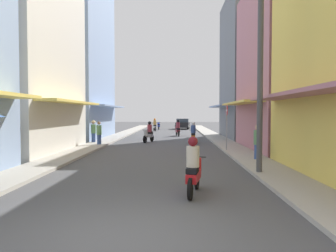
{
  "coord_description": "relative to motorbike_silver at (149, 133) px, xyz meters",
  "views": [
    {
      "loc": [
        0.96,
        -5.64,
        2.19
      ],
      "look_at": [
        0.31,
        20.68,
        1.16
      ],
      "focal_mm": 34.96,
      "sensor_mm": 36.0,
      "label": 1
    }
  ],
  "objects": [
    {
      "name": "ground_plane",
      "position": [
        1.1,
        2.45,
        -0.7
      ],
      "size": [
        111.52,
        111.52,
        0.0
      ],
      "primitive_type": "plane",
      "color": "#4C4C4F"
    },
    {
      "name": "sidewalk_left",
      "position": [
        -3.37,
        2.45,
        -0.64
      ],
      "size": [
        1.63,
        58.69,
        0.12
      ],
      "primitive_type": "cube",
      "color": "#ADA89E",
      "rests_on": "ground"
    },
    {
      "name": "sidewalk_right",
      "position": [
        5.57,
        2.45,
        -0.64
      ],
      "size": [
        1.63,
        58.69,
        0.12
      ],
      "primitive_type": "cube",
      "color": "#ADA89E",
      "rests_on": "ground"
    },
    {
      "name": "building_left_mid",
      "position": [
        -7.18,
        -6.48,
        4.3
      ],
      "size": [
        7.05,
        8.72,
        10.03
      ],
      "color": "silver",
      "rests_on": "ground"
    },
    {
      "name": "building_left_far",
      "position": [
        -7.18,
        3.73,
        7.2
      ],
      "size": [
        7.05,
        9.96,
        15.83
      ],
      "color": "#8CA5CC",
      "rests_on": "ground"
    },
    {
      "name": "building_right_mid",
      "position": [
        9.38,
        -5.0,
        4.22
      ],
      "size": [
        7.05,
        8.27,
        9.85
      ],
      "color": "#B7727F",
      "rests_on": "ground"
    },
    {
      "name": "building_right_far",
      "position": [
        9.38,
        3.97,
        5.37
      ],
      "size": [
        7.05,
        8.57,
        12.15
      ],
      "color": "slate",
      "rests_on": "ground"
    },
    {
      "name": "motorbike_silver",
      "position": [
        0.0,
        0.0,
        0.0
      ],
      "size": [
        0.78,
        1.73,
        1.58
      ],
      "color": "black",
      "rests_on": "ground"
    },
    {
      "name": "motorbike_orange",
      "position": [
        3.3,
        -1.09,
        0.0
      ],
      "size": [
        0.55,
        1.81,
        1.58
      ],
      "color": "black",
      "rests_on": "ground"
    },
    {
      "name": "motorbike_maroon",
      "position": [
        2.23,
        6.76,
        0.0
      ],
      "size": [
        0.58,
        1.8,
        1.58
      ],
      "color": "black",
      "rests_on": "ground"
    },
    {
      "name": "motorbike_blue",
      "position": [
        -0.26,
        19.16,
        -0.2
      ],
      "size": [
        0.55,
        1.81,
        0.96
      ],
      "color": "black",
      "rests_on": "ground"
    },
    {
      "name": "motorbike_red",
      "position": [
        2.54,
        -15.8,
        0.0
      ],
      "size": [
        0.62,
        1.79,
        1.58
      ],
      "color": "black",
      "rests_on": "ground"
    },
    {
      "name": "motorbike_white",
      "position": [
        -0.57,
        15.48,
        0.0
      ],
      "size": [
        0.61,
        1.79,
        1.58
      ],
      "color": "black",
      "rests_on": "ground"
    },
    {
      "name": "parked_car",
      "position": [
        3.03,
        20.86,
        0.04
      ],
      "size": [
        2.13,
        4.25,
        1.45
      ],
      "color": "black",
      "rests_on": "ground"
    },
    {
      "name": "pedestrian_crossing",
      "position": [
        -3.85,
        -1.32,
        0.26
      ],
      "size": [
        0.44,
        0.44,
        1.71
      ],
      "color": "#334C8C",
      "rests_on": "ground"
    },
    {
      "name": "pedestrian_midway",
      "position": [
        -3.07,
        -2.93,
        0.12
      ],
      "size": [
        0.34,
        0.34,
        1.65
      ],
      "color": "#334C8C",
      "rests_on": "ground"
    },
    {
      "name": "pedestrian_foreground",
      "position": [
        5.74,
        -9.75,
        0.14
      ],
      "size": [
        0.34,
        0.34,
        1.68
      ],
      "color": "#334C8C",
      "rests_on": "ground"
    },
    {
      "name": "utility_pole",
      "position": [
        5.0,
        -12.98,
        3.33
      ],
      "size": [
        0.2,
        1.2,
        7.91
      ],
      "color": "#4C4C4F",
      "rests_on": "ground"
    },
    {
      "name": "street_sign_no_entry",
      "position": [
        4.9,
        -6.16,
        1.01
      ],
      "size": [
        0.07,
        0.6,
        2.65
      ],
      "color": "gray",
      "rests_on": "ground"
    }
  ]
}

